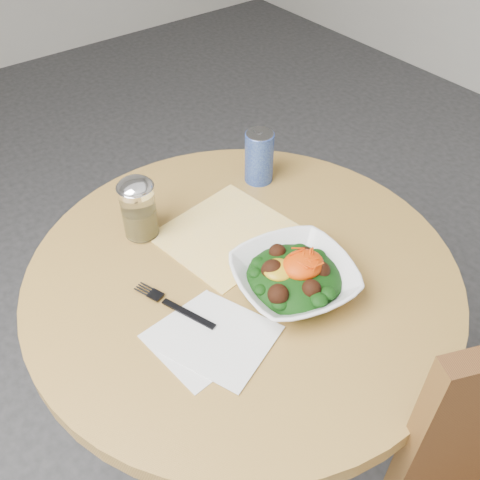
% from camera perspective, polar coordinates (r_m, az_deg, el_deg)
% --- Properties ---
extents(ground, '(6.00, 6.00, 0.00)m').
position_cam_1_polar(ground, '(1.73, 0.20, -20.67)').
color(ground, '#2B2B2E').
rests_on(ground, ground).
extents(table, '(0.90, 0.90, 0.75)m').
position_cam_1_polar(table, '(1.26, 0.27, -9.34)').
color(table, black).
rests_on(table, ground).
extents(cloth_napkin, '(0.30, 0.28, 0.00)m').
position_cam_1_polar(cloth_napkin, '(1.19, -1.39, 0.68)').
color(cloth_napkin, '#FFB10D').
rests_on(cloth_napkin, table).
extents(paper_napkins, '(0.23, 0.23, 0.00)m').
position_cam_1_polar(paper_napkins, '(0.99, -2.98, -10.47)').
color(paper_napkins, silver).
rests_on(paper_napkins, table).
extents(salad_bowl, '(0.28, 0.28, 0.09)m').
position_cam_1_polar(salad_bowl, '(1.06, 5.77, -3.94)').
color(salad_bowl, white).
rests_on(salad_bowl, table).
extents(fork, '(0.08, 0.19, 0.00)m').
position_cam_1_polar(fork, '(1.05, -7.31, -6.84)').
color(fork, black).
rests_on(fork, table).
extents(spice_shaker, '(0.08, 0.08, 0.14)m').
position_cam_1_polar(spice_shaker, '(1.17, -10.77, 3.31)').
color(spice_shaker, silver).
rests_on(spice_shaker, table).
extents(beverage_can, '(0.07, 0.07, 0.14)m').
position_cam_1_polar(beverage_can, '(1.31, 2.05, 8.86)').
color(beverage_can, '#0D1C91').
rests_on(beverage_can, table).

